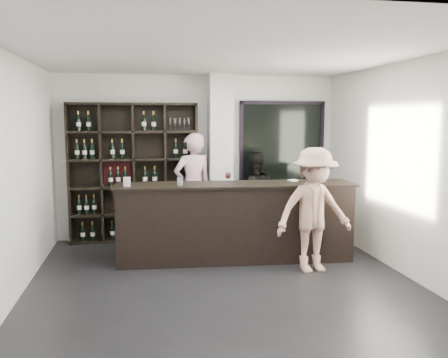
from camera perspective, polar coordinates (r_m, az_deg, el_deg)
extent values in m
cube|color=black|center=(6.22, 0.13, -12.82)|extent=(5.00, 5.50, 0.01)
cube|color=silver|center=(8.36, -0.49, 2.60)|extent=(0.40, 0.40, 2.90)
cube|color=black|center=(8.85, 6.96, 2.49)|extent=(1.60, 0.08, 2.10)
cube|color=black|center=(8.85, 6.96, 2.49)|extent=(1.48, 0.02, 1.98)
cube|color=black|center=(7.16, 1.35, -5.32)|extent=(3.47, 0.65, 1.14)
cube|color=black|center=(7.05, 1.36, -0.67)|extent=(3.55, 0.73, 0.03)
imported|color=#D2A4B1|center=(8.19, -3.75, -1.06)|extent=(0.79, 0.63, 1.89)
imported|color=black|center=(8.47, 3.61, -1.95)|extent=(0.79, 0.64, 1.55)
imported|color=tan|center=(6.70, 10.77, -3.70)|extent=(1.20, 0.78, 1.74)
cylinder|color=silver|center=(6.88, -5.31, -0.28)|extent=(0.09, 0.09, 0.11)
cube|color=white|center=(7.42, 8.28, -0.15)|extent=(0.14, 0.14, 0.02)
cube|color=white|center=(6.87, -11.61, -0.34)|extent=(0.10, 0.07, 0.13)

